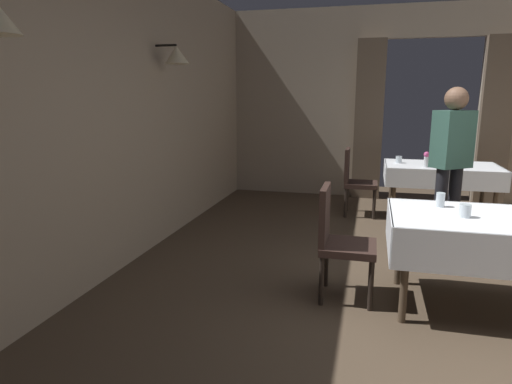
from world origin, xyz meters
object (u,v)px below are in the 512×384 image
object	(u,v)px
glass_mid_b	(440,200)
glass_mid_c	(465,211)
person_waiter_by_doorway	(451,160)
flower_vase_far	(426,159)
chair_mid_left	(338,237)
chair_far_left	(355,178)
glass_far_c	(399,160)
dining_table_far	(441,172)
glass_far_b	(438,161)
dining_table_mid	(488,229)

from	to	relation	value
glass_mid_b	glass_mid_c	distance (m)	0.33
glass_mid_b	person_waiter_by_doorway	world-z (taller)	person_waiter_by_doorway
glass_mid_b	flower_vase_far	size ratio (longest dim) A/B	0.59
chair_mid_left	chair_far_left	distance (m)	2.74
chair_far_left	person_waiter_by_doorway	bearing A→B (deg)	-59.13
glass_mid_b	glass_mid_c	xyz separation A→B (m)	(0.13, -0.30, -0.01)
glass_mid_b	glass_far_c	xyz separation A→B (m)	(-0.20, 2.48, -0.01)
dining_table_far	glass_mid_b	bearing A→B (deg)	-97.96
flower_vase_far	glass_far_c	size ratio (longest dim) A/B	2.13
glass_far_b	person_waiter_by_doorway	world-z (taller)	person_waiter_by_doorway
dining_table_mid	chair_far_left	distance (m)	2.91
glass_far_b	glass_far_c	world-z (taller)	glass_far_c
flower_vase_far	glass_far_c	world-z (taller)	flower_vase_far
glass_mid_c	flower_vase_far	distance (m)	2.48
flower_vase_far	glass_far_b	size ratio (longest dim) A/B	2.31
chair_far_left	glass_mid_b	size ratio (longest dim) A/B	8.00
glass_far_b	glass_mid_c	bearing A→B (deg)	-93.25
glass_mid_b	glass_far_c	size ratio (longest dim) A/B	1.26
glass_mid_c	glass_far_b	xyz separation A→B (m)	(0.16, 2.79, -0.01)
dining_table_mid	chair_mid_left	world-z (taller)	chair_mid_left
person_waiter_by_doorway	dining_table_far	bearing A→B (deg)	84.61
dining_table_far	flower_vase_far	xyz separation A→B (m)	(-0.23, -0.26, 0.20)
glass_far_b	glass_far_c	distance (m)	0.49
glass_mid_c	flower_vase_far	xyz separation A→B (m)	(-0.02, 2.48, 0.06)
dining_table_far	flower_vase_far	bearing A→B (deg)	-131.08
glass_mid_c	glass_far_c	world-z (taller)	glass_mid_c
glass_mid_c	chair_mid_left	bearing A→B (deg)	178.80
dining_table_mid	person_waiter_by_doorway	world-z (taller)	person_waiter_by_doorway
flower_vase_far	person_waiter_by_doorway	size ratio (longest dim) A/B	0.11
chair_far_left	glass_far_b	bearing A→B (deg)	1.62
dining_table_far	glass_mid_b	size ratio (longest dim) A/B	12.35
dining_table_mid	glass_mid_c	world-z (taller)	glass_mid_c
dining_table_far	person_waiter_by_doorway	xyz separation A→B (m)	(-0.15, -1.57, 0.36)
dining_table_mid	dining_table_far	xyz separation A→B (m)	(0.02, 2.68, 0.01)
flower_vase_far	glass_far_c	xyz separation A→B (m)	(-0.31, 0.30, -0.06)
person_waiter_by_doorway	glass_far_b	bearing A→B (deg)	86.47
chair_mid_left	glass_mid_b	distance (m)	0.89
person_waiter_by_doorway	chair_mid_left	bearing A→B (deg)	-130.50
chair_mid_left	glass_mid_b	world-z (taller)	chair_mid_left
dining_table_far	glass_mid_c	xyz separation A→B (m)	(-0.21, -2.74, 0.14)
glass_far_c	glass_mid_c	bearing A→B (deg)	-83.15
dining_table_far	glass_mid_b	distance (m)	2.47
glass_far_c	glass_far_b	bearing A→B (deg)	1.67
glass_far_c	dining_table_mid	bearing A→B (deg)	-79.25
chair_far_left	glass_far_c	distance (m)	0.63
glass_far_b	dining_table_mid	bearing A→B (deg)	-89.49
chair_mid_left	glass_mid_c	size ratio (longest dim) A/B	9.54
chair_far_left	dining_table_far	bearing A→B (deg)	-1.23
chair_far_left	glass_mid_b	distance (m)	2.59
glass_mid_b	dining_table_mid	bearing A→B (deg)	-37.43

